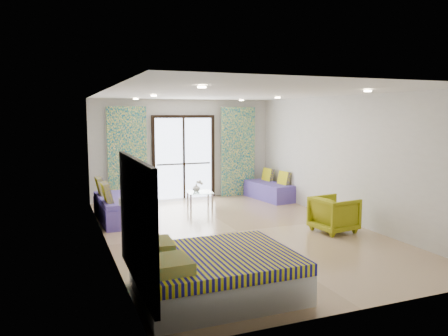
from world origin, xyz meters
name	(u,v)px	position (x,y,z in m)	size (l,w,h in m)	color
floor	(237,231)	(0.00, 0.00, 0.00)	(5.00, 7.50, 0.01)	#A38361
ceiling	(238,93)	(0.00, 0.00, 2.70)	(5.00, 7.50, 0.01)	silver
wall_back	(183,149)	(0.00, 3.75, 1.35)	(5.00, 0.01, 2.70)	silver
wall_front	(367,198)	(0.00, -3.75, 1.35)	(5.00, 0.01, 2.70)	silver
wall_left	(105,170)	(-2.50, 0.00, 1.35)	(0.01, 7.50, 2.70)	silver
wall_right	(344,159)	(2.50, 0.00, 1.35)	(0.01, 7.50, 2.70)	silver
balcony_door	(184,153)	(0.00, 3.72, 1.26)	(1.76, 0.08, 2.28)	black
balcony_rail	(184,164)	(0.00, 3.73, 0.95)	(1.52, 0.03, 0.04)	#595451
curtain_left	(127,155)	(-1.55, 3.57, 1.25)	(1.00, 0.10, 2.50)	silver
curtain_right	(238,152)	(1.55, 3.57, 1.25)	(1.00, 0.10, 2.50)	silver
downlight_a	(202,87)	(-1.40, -2.00, 2.67)	(0.12, 0.12, 0.02)	#FFE0B2
downlight_b	(368,91)	(1.40, -2.00, 2.67)	(0.12, 0.12, 0.02)	#FFE0B2
downlight_c	(154,96)	(-1.40, 1.00, 2.67)	(0.12, 0.12, 0.02)	#FFE0B2
downlight_d	(278,98)	(1.40, 1.00, 2.67)	(0.12, 0.12, 0.02)	#FFE0B2
downlight_e	(136,99)	(-1.40, 3.00, 2.67)	(0.12, 0.12, 0.02)	#FFE0B2
downlight_f	(241,100)	(1.40, 3.00, 2.67)	(0.12, 0.12, 0.02)	#FFE0B2
headboard	(136,222)	(-2.46, -2.70, 1.05)	(0.06, 2.10, 1.50)	black
switch_plate	(120,202)	(-2.47, -1.45, 1.05)	(0.02, 0.10, 0.10)	silver
bed	(215,273)	(-1.48, -2.70, 0.28)	(1.97, 1.61, 0.68)	silver
daybed_left	(116,208)	(-2.12, 1.75, 0.29)	(0.81, 1.90, 0.93)	#5847AA
daybed_right	(269,190)	(2.11, 2.71, 0.25)	(0.83, 1.69, 0.80)	#5847AA
coffee_table	(200,194)	(0.00, 2.37, 0.35)	(0.69, 0.69, 0.70)	silver
vase	(196,188)	(-0.06, 2.44, 0.49)	(0.19, 0.20, 0.19)	white
armchair	(334,212)	(1.76, -0.72, 0.38)	(0.75, 0.70, 0.77)	#999B14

